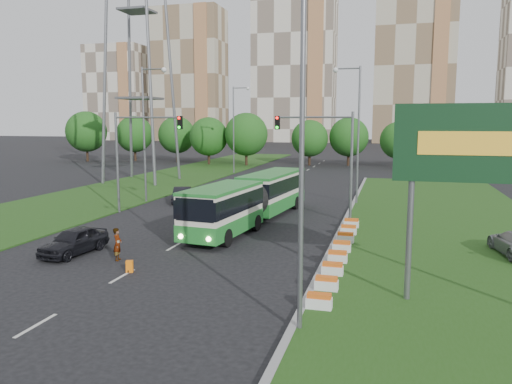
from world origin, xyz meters
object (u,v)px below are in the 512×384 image
(billboard, at_px, (475,152))
(car_left_near, at_px, (74,241))
(articulated_bus, at_px, (251,199))
(pedestrian, at_px, (118,244))
(traffic_mast_median, at_px, (329,148))
(traffic_mast_left, at_px, (135,146))
(shopping_trolley, at_px, (130,266))
(car_left_far, at_px, (182,195))

(billboard, distance_m, car_left_near, 20.82)
(articulated_bus, bearing_deg, pedestrian, -103.53)
(car_left_near, bearing_deg, articulated_bus, 62.89)
(traffic_mast_median, distance_m, traffic_mast_left, 15.19)
(traffic_mast_median, height_order, pedestrian, traffic_mast_median)
(traffic_mast_median, bearing_deg, shopping_trolley, -116.84)
(articulated_bus, bearing_deg, traffic_mast_left, 179.43)
(traffic_mast_left, distance_m, shopping_trolley, 16.90)
(traffic_mast_median, xyz_separation_m, pedestrian, (-9.41, -13.60, -4.48))
(car_left_near, relative_size, pedestrian, 2.50)
(articulated_bus, distance_m, pedestrian, 12.15)
(billboard, xyz_separation_m, traffic_mast_median, (-7.47, 16.00, -0.81))
(articulated_bus, relative_size, pedestrian, 9.93)
(articulated_bus, height_order, shopping_trolley, articulated_bus)
(billboard, xyz_separation_m, traffic_mast_left, (-22.63, 15.00, -0.81))
(traffic_mast_median, relative_size, car_left_far, 1.91)
(shopping_trolley, bearing_deg, articulated_bus, 57.16)
(articulated_bus, bearing_deg, traffic_mast_median, 29.24)
(articulated_bus, relative_size, shopping_trolley, 30.19)
(car_left_near, distance_m, car_left_far, 18.00)
(shopping_trolley, bearing_deg, traffic_mast_median, 41.05)
(traffic_mast_left, distance_m, car_left_near, 13.24)
(traffic_mast_left, distance_m, articulated_bus, 10.59)
(car_left_near, height_order, shopping_trolley, car_left_near)
(car_left_near, distance_m, shopping_trolley, 5.19)
(traffic_mast_left, height_order, pedestrian, traffic_mast_left)
(billboard, height_order, traffic_mast_left, same)
(car_left_near, bearing_deg, traffic_mast_left, 108.90)
(pedestrian, bearing_deg, traffic_mast_left, 10.58)
(traffic_mast_median, bearing_deg, billboard, -64.97)
(pedestrian, xyz_separation_m, shopping_trolley, (1.66, -1.72, -0.59))
(traffic_mast_left, height_order, shopping_trolley, traffic_mast_left)
(traffic_mast_median, height_order, traffic_mast_left, same)
(traffic_mast_median, xyz_separation_m, articulated_bus, (-5.27, -2.22, -3.60))
(pedestrian, bearing_deg, traffic_mast_median, -48.60)
(car_left_near, height_order, pedestrian, pedestrian)
(traffic_mast_median, height_order, shopping_trolley, traffic_mast_median)
(articulated_bus, height_order, car_left_near, articulated_bus)
(car_left_near, height_order, car_left_far, car_left_near)
(articulated_bus, bearing_deg, shopping_trolley, -94.28)
(car_left_far, bearing_deg, shopping_trolley, -91.04)
(shopping_trolley, bearing_deg, traffic_mast_left, 95.21)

